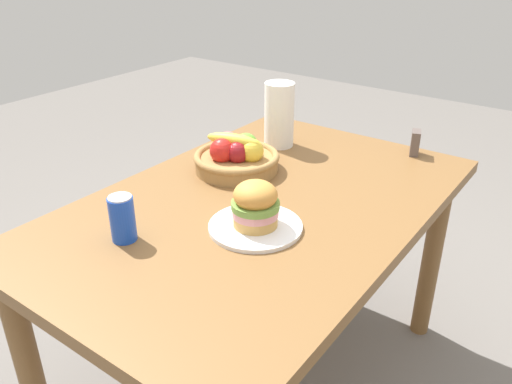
# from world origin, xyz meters

# --- Properties ---
(ground_plane) EXTENTS (8.00, 8.00, 0.00)m
(ground_plane) POSITION_xyz_m (0.00, 0.00, 0.00)
(ground_plane) COLOR slate
(dining_table) EXTENTS (1.40, 0.90, 0.75)m
(dining_table) POSITION_xyz_m (0.00, 0.00, 0.65)
(dining_table) COLOR brown
(dining_table) RESTS_ON ground_plane
(plate) EXTENTS (0.26, 0.26, 0.01)m
(plate) POSITION_xyz_m (-0.14, -0.08, 0.76)
(plate) COLOR white
(plate) RESTS_ON dining_table
(sandwich) EXTENTS (0.13, 0.13, 0.13)m
(sandwich) POSITION_xyz_m (-0.14, -0.08, 0.83)
(sandwich) COLOR tan
(sandwich) RESTS_ON plate
(soda_can) EXTENTS (0.07, 0.07, 0.13)m
(soda_can) POSITION_xyz_m (-0.39, 0.16, 0.81)
(soda_can) COLOR blue
(soda_can) RESTS_ON dining_table
(fruit_basket) EXTENTS (0.29, 0.29, 0.14)m
(fruit_basket) POSITION_xyz_m (0.14, 0.20, 0.80)
(fruit_basket) COLOR #9E7542
(fruit_basket) RESTS_ON dining_table
(paper_towel_roll) EXTENTS (0.11, 0.11, 0.24)m
(paper_towel_roll) POSITION_xyz_m (0.42, 0.21, 0.87)
(paper_towel_roll) COLOR white
(paper_towel_roll) RESTS_ON dining_table
(napkin_holder) EXTENTS (0.07, 0.05, 0.09)m
(napkin_holder) POSITION_xyz_m (0.63, -0.24, 0.80)
(napkin_holder) COLOR #594C47
(napkin_holder) RESTS_ON dining_table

